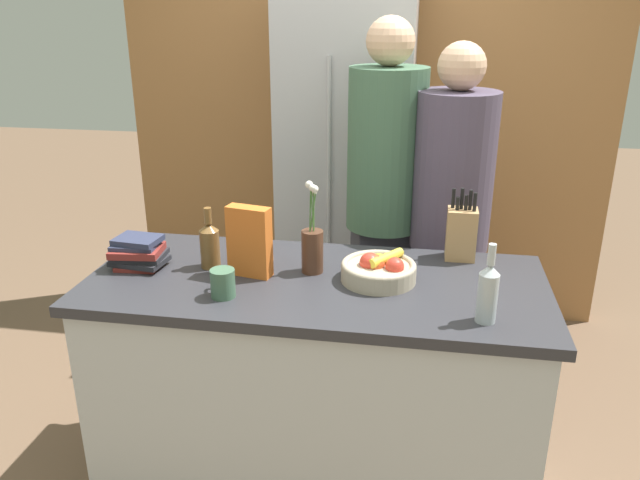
# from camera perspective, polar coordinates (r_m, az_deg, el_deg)

# --- Properties ---
(ground_plane) EXTENTS (14.00, 14.00, 0.00)m
(ground_plane) POSITION_cam_1_polar(r_m,az_deg,el_deg) (2.81, -0.34, -20.85)
(ground_plane) COLOR brown
(kitchen_island) EXTENTS (1.69, 0.75, 0.91)m
(kitchen_island) POSITION_cam_1_polar(r_m,az_deg,el_deg) (2.53, -0.36, -13.05)
(kitchen_island) COLOR silver
(kitchen_island) RESTS_ON ground_plane
(back_wall_wood) EXTENTS (2.89, 0.12, 2.60)m
(back_wall_wood) POSITION_cam_1_polar(r_m,az_deg,el_deg) (3.82, 4.13, 12.22)
(back_wall_wood) COLOR #9E6B3D
(back_wall_wood) RESTS_ON ground_plane
(refrigerator) EXTENTS (0.70, 0.62, 1.98)m
(refrigerator) POSITION_cam_1_polar(r_m,az_deg,el_deg) (3.53, 2.44, 6.42)
(refrigerator) COLOR #B7B7BC
(refrigerator) RESTS_ON ground_plane
(fruit_bowl) EXTENTS (0.27, 0.27, 0.11)m
(fruit_bowl) POSITION_cam_1_polar(r_m,az_deg,el_deg) (2.29, 5.38, -2.68)
(fruit_bowl) COLOR tan
(fruit_bowl) RESTS_ON kitchen_island
(knife_block) EXTENTS (0.12, 0.10, 0.29)m
(knife_block) POSITION_cam_1_polar(r_m,az_deg,el_deg) (2.52, 12.79, 0.64)
(knife_block) COLOR tan
(knife_block) RESTS_ON kitchen_island
(flower_vase) EXTENTS (0.08, 0.08, 0.36)m
(flower_vase) POSITION_cam_1_polar(r_m,az_deg,el_deg) (2.33, -0.70, -0.63)
(flower_vase) COLOR #4C2D1E
(flower_vase) RESTS_ON kitchen_island
(cereal_box) EXTENTS (0.17, 0.09, 0.27)m
(cereal_box) POSITION_cam_1_polar(r_m,az_deg,el_deg) (2.30, -6.48, -0.16)
(cereal_box) COLOR orange
(cereal_box) RESTS_ON kitchen_island
(coffee_mug) EXTENTS (0.10, 0.11, 0.10)m
(coffee_mug) POSITION_cam_1_polar(r_m,az_deg,el_deg) (2.18, -8.90, -3.89)
(coffee_mug) COLOR #42664C
(coffee_mug) RESTS_ON kitchen_island
(book_stack) EXTENTS (0.21, 0.17, 0.12)m
(book_stack) POSITION_cam_1_polar(r_m,az_deg,el_deg) (2.49, -16.27, -1.09)
(book_stack) COLOR maroon
(book_stack) RESTS_ON kitchen_island
(bottle_oil) EXTENTS (0.08, 0.08, 0.24)m
(bottle_oil) POSITION_cam_1_polar(r_m,az_deg,el_deg) (2.41, -10.05, -0.36)
(bottle_oil) COLOR brown
(bottle_oil) RESTS_ON kitchen_island
(bottle_vinegar) EXTENTS (0.06, 0.06, 0.26)m
(bottle_vinegar) POSITION_cam_1_polar(r_m,az_deg,el_deg) (2.03, 15.09, -4.58)
(bottle_vinegar) COLOR #B2BCC1
(bottle_vinegar) RESTS_ON kitchen_island
(person_at_sink) EXTENTS (0.35, 0.35, 1.82)m
(person_at_sink) POSITION_cam_1_polar(r_m,az_deg,el_deg) (2.93, 5.93, 4.09)
(person_at_sink) COLOR #383842
(person_at_sink) RESTS_ON ground_plane
(person_in_blue) EXTENTS (0.35, 0.35, 1.73)m
(person_in_blue) POSITION_cam_1_polar(r_m,az_deg,el_deg) (2.86, 11.82, 2.09)
(person_in_blue) COLOR #383842
(person_in_blue) RESTS_ON ground_plane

